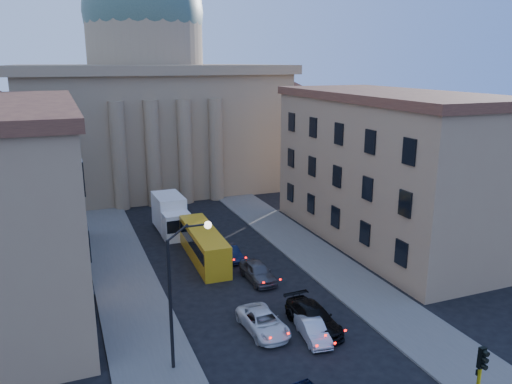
# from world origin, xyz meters

# --- Properties ---
(sidewalk_left) EXTENTS (5.00, 60.00, 0.15)m
(sidewalk_left) POSITION_xyz_m (-8.50, 18.00, 0.07)
(sidewalk_left) COLOR #5A5752
(sidewalk_left) RESTS_ON ground
(sidewalk_right) EXTENTS (5.00, 60.00, 0.15)m
(sidewalk_right) POSITION_xyz_m (8.50, 18.00, 0.07)
(sidewalk_right) COLOR #5A5752
(sidewalk_right) RESTS_ON ground
(church) EXTENTS (68.02, 28.76, 36.60)m
(church) POSITION_xyz_m (0.00, 55.47, 11.88)
(church) COLOR #93775A
(church) RESTS_ON ground
(building_right) EXTENTS (11.60, 26.60, 14.70)m
(building_right) POSITION_xyz_m (17.00, 22.00, 7.42)
(building_right) COLOR #9D7E5C
(building_right) RESTS_ON ground
(traffic_light) EXTENTS (0.34, 0.29, 4.30)m
(traffic_light) POSITION_xyz_m (5.30, -2.00, 2.59)
(traffic_light) COLOR yellow
(traffic_light) RESTS_ON ground
(street_lamp) EXTENTS (2.62, 0.44, 8.83)m
(street_lamp) POSITION_xyz_m (-6.97, 8.00, 5.29)
(street_lamp) COLOR black
(street_lamp) RESTS_ON ground
(car_right_near) EXTENTS (1.82, 4.00, 1.27)m
(car_right_near) POSITION_xyz_m (1.63, 7.97, 0.64)
(car_right_near) COLOR #A9ABB0
(car_right_near) RESTS_ON ground
(car_left_mid) EXTENTS (2.48, 4.99, 1.36)m
(car_left_mid) POSITION_xyz_m (-1.01, 9.99, 0.68)
(car_left_mid) COLOR silver
(car_left_mid) RESTS_ON ground
(car_right_mid) EXTENTS (2.36, 5.45, 1.56)m
(car_right_mid) POSITION_xyz_m (2.28, 9.13, 0.78)
(car_right_mid) COLOR black
(car_right_mid) RESTS_ON ground
(car_right_far) EXTENTS (1.99, 4.63, 1.56)m
(car_right_far) POSITION_xyz_m (1.62, 17.53, 0.78)
(car_right_far) COLOR #46464B
(car_right_far) RESTS_ON ground
(car_right_distant) EXTENTS (1.45, 3.79, 1.23)m
(car_right_distant) POSITION_xyz_m (1.05, 22.63, 0.62)
(car_right_distant) COLOR black
(car_right_distant) RESTS_ON ground
(city_bus) EXTENTS (2.68, 10.22, 2.86)m
(city_bus) POSITION_xyz_m (-1.25, 23.43, 1.54)
(city_bus) COLOR gold
(city_bus) RESTS_ON ground
(box_truck) EXTENTS (2.85, 6.95, 3.79)m
(box_truck) POSITION_xyz_m (-2.32, 32.05, 1.80)
(box_truck) COLOR white
(box_truck) RESTS_ON ground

